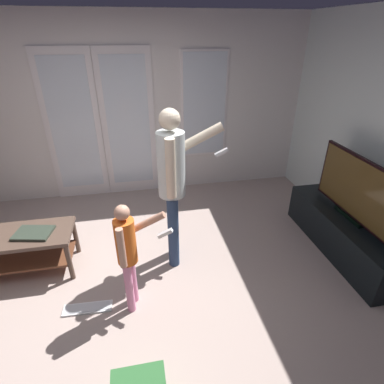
# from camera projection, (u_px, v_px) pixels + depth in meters

# --- Properties ---
(ground_plane) EXTENTS (5.82, 4.72, 0.02)m
(ground_plane) POSITION_uv_depth(u_px,v_px,m) (117.00, 304.00, 2.85)
(ground_plane) COLOR #A79289
(wall_back_with_doors) EXTENTS (5.82, 0.09, 2.56)m
(wall_back_with_doors) POSITION_uv_depth(u_px,v_px,m) (112.00, 113.00, 4.28)
(wall_back_with_doors) COLOR silver
(wall_back_with_doors) RESTS_ON ground_plane
(coffee_table) EXTENTS (1.07, 0.51, 0.47)m
(coffee_table) POSITION_uv_depth(u_px,v_px,m) (19.00, 245.00, 3.09)
(coffee_table) COLOR #4E3B30
(coffee_table) RESTS_ON ground_plane
(tv_stand) EXTENTS (0.49, 1.65, 0.44)m
(tv_stand) POSITION_uv_depth(u_px,v_px,m) (344.00, 234.00, 3.45)
(tv_stand) COLOR black
(tv_stand) RESTS_ON ground_plane
(flat_screen_tv) EXTENTS (0.08, 1.20, 0.70)m
(flat_screen_tv) POSITION_uv_depth(u_px,v_px,m) (357.00, 189.00, 3.19)
(flat_screen_tv) COLOR black
(flat_screen_tv) RESTS_ON tv_stand
(person_adult) EXTENTS (0.73, 0.45, 1.68)m
(person_adult) POSITION_uv_depth(u_px,v_px,m) (173.00, 177.00, 2.94)
(person_adult) COLOR navy
(person_adult) RESTS_ON ground_plane
(person_child) EXTENTS (0.49, 0.29, 1.08)m
(person_child) POSITION_uv_depth(u_px,v_px,m) (128.00, 250.00, 2.54)
(person_child) COLOR pink
(person_child) RESTS_ON ground_plane
(loose_keyboard) EXTENTS (0.45, 0.15, 0.02)m
(loose_keyboard) POSITION_uv_depth(u_px,v_px,m) (88.00, 308.00, 2.79)
(loose_keyboard) COLOR white
(loose_keyboard) RESTS_ON ground_plane
(laptop_closed) EXTENTS (0.40, 0.32, 0.03)m
(laptop_closed) POSITION_uv_depth(u_px,v_px,m) (33.00, 233.00, 3.03)
(laptop_closed) COLOR #303A2F
(laptop_closed) RESTS_ON coffee_table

